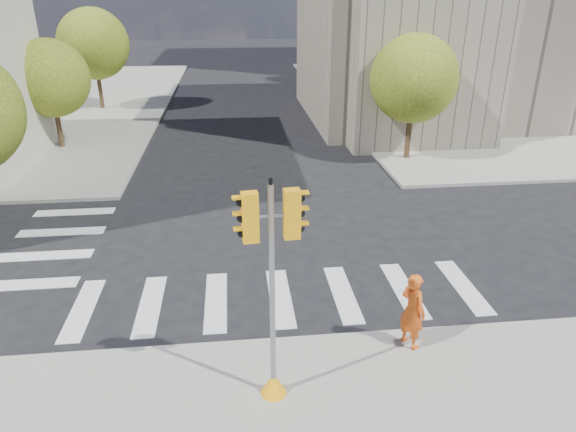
{
  "coord_description": "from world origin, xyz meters",
  "views": [
    {
      "loc": [
        -1.22,
        -14.27,
        7.98
      ],
      "look_at": [
        0.22,
        -1.07,
        2.1
      ],
      "focal_mm": 32.0,
      "sensor_mm": 36.0,
      "label": 1
    }
  ],
  "objects_px": {
    "lamp_far": "(345,36)",
    "lamp_near": "(399,57)",
    "traffic_signal": "(272,311)",
    "photographer": "(413,310)"
  },
  "relations": [
    {
      "from": "traffic_signal",
      "to": "lamp_near",
      "type": "bearing_deg",
      "value": 61.4
    },
    {
      "from": "photographer",
      "to": "lamp_far",
      "type": "bearing_deg",
      "value": -36.76
    },
    {
      "from": "lamp_far",
      "to": "traffic_signal",
      "type": "relative_size",
      "value": 1.68
    },
    {
      "from": "lamp_near",
      "to": "photographer",
      "type": "relative_size",
      "value": 4.19
    },
    {
      "from": "lamp_near",
      "to": "traffic_signal",
      "type": "height_order",
      "value": "lamp_near"
    },
    {
      "from": "lamp_far",
      "to": "lamp_near",
      "type": "bearing_deg",
      "value": -90.0
    },
    {
      "from": "lamp_near",
      "to": "traffic_signal",
      "type": "xyz_separation_m",
      "value": [
        -8.61,
        -19.87,
        -2.38
      ]
    },
    {
      "from": "traffic_signal",
      "to": "photographer",
      "type": "distance_m",
      "value": 3.76
    },
    {
      "from": "traffic_signal",
      "to": "photographer",
      "type": "bearing_deg",
      "value": 15.39
    },
    {
      "from": "traffic_signal",
      "to": "lamp_far",
      "type": "bearing_deg",
      "value": 70.57
    }
  ]
}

